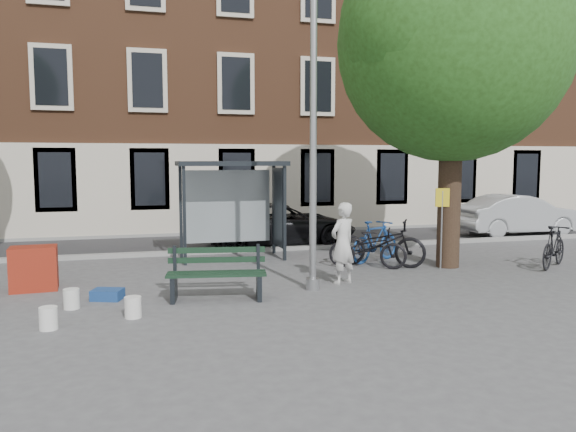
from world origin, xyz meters
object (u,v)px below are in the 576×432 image
at_px(bench, 217,276).
at_px(bike_d, 554,247).
at_px(bus_shelter, 245,187).
at_px(bike_a, 367,248).
at_px(lamppost, 313,153).
at_px(bike_c, 380,243).
at_px(car_dark, 280,224).
at_px(painter, 343,243).
at_px(car_silver, 518,215).
at_px(bike_b, 375,241).
at_px(notice_sign, 442,210).
at_px(red_stand, 34,268).

height_order(bench, bike_d, bike_d).
bearing_deg(bus_shelter, bike_a, -40.76).
bearing_deg(lamppost, bike_c, 39.72).
bearing_deg(car_dark, bus_shelter, 141.99).
bearing_deg(bench, bike_d, 15.81).
distance_m(painter, car_silver, 10.44).
xyz_separation_m(bike_d, car_dark, (-5.62, 5.29, 0.13)).
distance_m(bench, bike_c, 4.92).
bearing_deg(bike_b, bench, 94.22).
bearing_deg(bench, car_silver, 38.14).
distance_m(car_silver, notice_sign, 7.59).
xyz_separation_m(lamppost, bus_shelter, (-0.61, 4.11, -0.87)).
distance_m(bench, car_silver, 13.18).
bearing_deg(lamppost, bench, -172.76).
height_order(lamppost, car_dark, lamppost).
height_order(painter, red_stand, painter).
distance_m(bike_a, car_dark, 4.31).
xyz_separation_m(red_stand, notice_sign, (9.20, -0.14, 0.99)).
height_order(bike_b, notice_sign, notice_sign).
relative_size(car_dark, notice_sign, 2.40).
distance_m(bike_b, car_dark, 3.80).
relative_size(lamppost, bike_d, 3.50).
height_order(bike_a, bike_d, bike_d).
distance_m(bike_c, bike_d, 4.27).
bearing_deg(bus_shelter, bike_c, -35.38).
relative_size(bus_shelter, bike_c, 1.26).
bearing_deg(car_silver, bike_c, 120.64).
height_order(bike_c, red_stand, bike_c).
xyz_separation_m(bike_a, bike_d, (4.46, -1.15, 0.02)).
relative_size(bike_a, red_stand, 2.12).
bearing_deg(painter, bench, -13.57).
bearing_deg(painter, bike_a, -155.97).
bearing_deg(lamppost, bus_shelter, 98.43).
relative_size(lamppost, bench, 3.14).
bearing_deg(bus_shelter, car_dark, 52.64).
height_order(bus_shelter, red_stand, bus_shelter).
distance_m(bike_a, bike_c, 0.41).
distance_m(bus_shelter, car_dark, 2.70).
relative_size(painter, bike_a, 0.92).
bearing_deg(car_dark, red_stand, 125.01).
distance_m(bike_d, red_stand, 11.98).
xyz_separation_m(bus_shelter, car_dark, (1.45, 1.89, -1.26)).
height_order(painter, notice_sign, notice_sign).
relative_size(bench, bike_d, 1.11).
bearing_deg(car_dark, bike_a, -164.99).
height_order(lamppost, red_stand, lamppost).
xyz_separation_m(bike_a, notice_sign, (1.70, -0.55, 0.94)).
xyz_separation_m(painter, bike_c, (1.58, 1.59, -0.29)).
distance_m(bus_shelter, bench, 4.81).
distance_m(painter, bike_a, 1.93).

